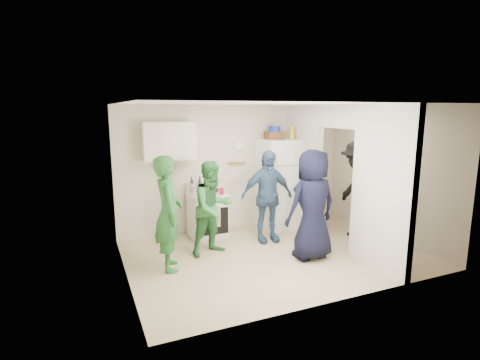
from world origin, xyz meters
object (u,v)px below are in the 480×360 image
(fridge, at_px, (279,184))
(person_nook, at_px, (357,190))
(stove, at_px, (208,215))
(person_green_left, at_px, (168,213))
(yellow_cup_stack_top, at_px, (292,133))
(person_navy, at_px, (312,205))
(blue_bowl, at_px, (274,129))
(wicker_basket, at_px, (274,135))
(person_denim, at_px, (267,196))
(person_green_center, at_px, (213,208))

(fridge, relative_size, person_nook, 0.98)
(stove, relative_size, person_green_left, 0.48)
(yellow_cup_stack_top, height_order, person_navy, yellow_cup_stack_top)
(blue_bowl, bearing_deg, stove, -179.21)
(person_nook, bearing_deg, person_green_left, -70.17)
(fridge, xyz_separation_m, wicker_basket, (-0.10, 0.05, 0.99))
(stove, distance_m, yellow_cup_stack_top, 2.34)
(person_denim, bearing_deg, blue_bowl, 58.14)
(stove, xyz_separation_m, person_navy, (1.22, -1.72, 0.48))
(wicker_basket, distance_m, yellow_cup_stack_top, 0.36)
(person_navy, height_order, person_nook, person_nook)
(stove, bearing_deg, person_navy, -54.68)
(wicker_basket, distance_m, person_green_center, 2.18)
(person_navy, bearing_deg, blue_bowl, -100.35)
(person_green_center, xyz_separation_m, person_nook, (2.75, -0.33, 0.14))
(yellow_cup_stack_top, distance_m, person_green_left, 3.17)
(person_green_left, bearing_deg, wicker_basket, -55.61)
(yellow_cup_stack_top, xyz_separation_m, person_nook, (0.79, -1.08, -1.03))
(person_green_center, distance_m, person_nook, 2.77)
(wicker_basket, relative_size, blue_bowl, 1.46)
(wicker_basket, bearing_deg, person_nook, -47.94)
(stove, relative_size, person_denim, 0.50)
(stove, height_order, person_green_left, person_green_left)
(fridge, distance_m, person_nook, 1.56)
(stove, xyz_separation_m, person_green_left, (-1.02, -1.22, 0.45))
(stove, distance_m, fridge, 1.62)
(person_green_left, bearing_deg, person_denim, -67.55)
(person_denim, distance_m, person_nook, 1.72)
(person_green_left, height_order, person_green_center, person_green_left)
(person_nook, bearing_deg, person_green_center, -76.98)
(wicker_basket, distance_m, person_denim, 1.39)
(yellow_cup_stack_top, xyz_separation_m, person_green_left, (-2.78, -1.09, -1.08))
(fridge, relative_size, wicker_basket, 5.23)
(person_denim, bearing_deg, yellow_cup_stack_top, 38.38)
(person_green_left, height_order, person_navy, person_navy)
(wicker_basket, bearing_deg, person_green_center, -150.99)
(person_green_left, xyz_separation_m, person_navy, (2.23, -0.50, 0.02))
(person_navy, bearing_deg, fridge, -103.87)
(stove, distance_m, wicker_basket, 2.07)
(blue_bowl, relative_size, person_navy, 0.13)
(wicker_basket, bearing_deg, person_navy, -97.38)
(blue_bowl, bearing_deg, person_nook, -47.94)
(stove, relative_size, fridge, 0.46)
(wicker_basket, xyz_separation_m, person_green_center, (-1.64, -0.91, -1.11))
(yellow_cup_stack_top, bearing_deg, person_green_center, -158.83)
(person_green_left, relative_size, person_navy, 0.97)
(fridge, relative_size, person_green_left, 1.04)
(person_green_center, xyz_separation_m, person_denim, (1.11, 0.18, 0.06))
(wicker_basket, xyz_separation_m, person_green_left, (-2.46, -1.24, -1.03))
(fridge, xyz_separation_m, person_nook, (1.01, -1.18, 0.01))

